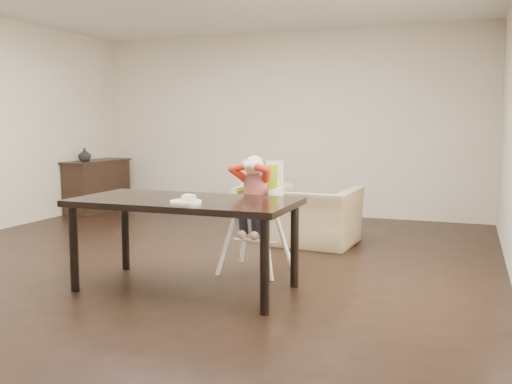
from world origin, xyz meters
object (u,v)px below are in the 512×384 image
armchair (311,207)px  dining_table (185,209)px  high_chair (256,190)px  sideboard (98,185)px

armchair → dining_table: bearing=80.4°
high_chair → armchair: high_chair is taller
high_chair → armchair: bearing=84.0°
dining_table → high_chair: bearing=66.5°
dining_table → sideboard: 4.65m
dining_table → high_chair: (0.33, 0.77, 0.08)m
armchair → sideboard: (-3.77, 1.28, -0.04)m
dining_table → armchair: bearing=75.6°
dining_table → high_chair: high_chair is taller
armchair → sideboard: 3.98m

